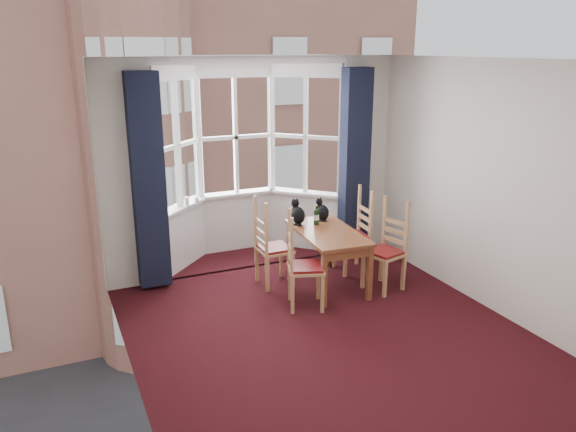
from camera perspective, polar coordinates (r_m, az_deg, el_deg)
floor at (r=5.98m, az=4.59°, el=-12.33°), size 4.50×4.50×0.00m
ceiling at (r=5.23m, az=5.33°, el=15.56°), size 4.50×4.50×0.00m
wall_left at (r=4.84m, az=-16.33°, el=-2.05°), size 0.00×4.50×4.50m
wall_right at (r=6.61m, az=20.34°, el=2.57°), size 0.00×4.50×4.50m
wall_near at (r=3.75m, az=21.78°, el=-8.19°), size 4.00×0.00×4.00m
wall_back_pier_left at (r=7.04m, az=-16.13°, el=3.79°), size 0.70×0.12×2.80m
wall_back_pier_right at (r=8.14m, az=7.56°, el=6.01°), size 0.70×0.12×2.80m
bay_window at (r=7.90m, az=-4.72°, el=5.76°), size 2.76×0.94×2.80m
curtain_left at (r=6.91m, az=-13.99°, el=3.29°), size 0.38×0.22×2.60m
curtain_right at (r=7.89m, az=6.79°, el=5.31°), size 0.38×0.22×2.60m
dining_table at (r=7.01m, az=4.03°, el=-2.29°), size 0.78×1.33×0.72m
chair_left_near at (r=6.45m, az=1.03°, el=-5.36°), size 0.52×0.53×0.92m
chair_left_far at (r=7.02m, az=-2.08°, el=-3.50°), size 0.40×0.42×0.92m
chair_right_near at (r=7.08m, az=10.23°, el=-3.59°), size 0.50×0.51×0.92m
chair_right_far at (r=7.57m, az=7.14°, el=-2.08°), size 0.44×0.45×0.92m
cat_left at (r=7.23m, az=0.99°, el=0.23°), size 0.19×0.26×0.33m
cat_right at (r=7.41m, az=3.50°, el=0.51°), size 0.21×0.25×0.30m
wine_bottle at (r=7.19m, az=2.90°, el=0.00°), size 0.07×0.07×0.26m
candle_tall at (r=7.63m, az=-10.25°, el=1.50°), size 0.06×0.06×0.11m
candle_short at (r=7.69m, az=-9.27°, el=1.58°), size 0.06×0.06×0.09m
street at (r=37.97m, az=-19.38°, el=2.31°), size 80.00×80.00×0.00m
tenement_building at (r=18.80m, az=-16.46°, el=12.18°), size 18.40×7.80×15.20m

